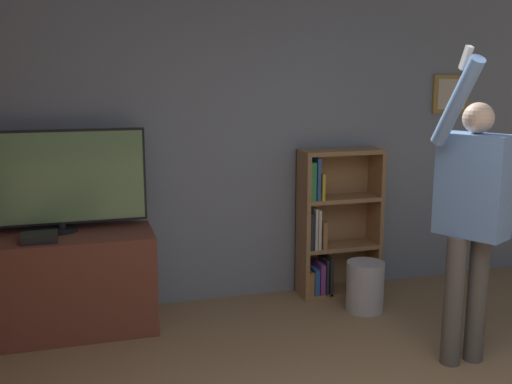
% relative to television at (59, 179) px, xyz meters
% --- Properties ---
extents(wall_back, '(6.46, 0.09, 2.70)m').
position_rel_television_xyz_m(wall_back, '(1.49, 0.28, 0.20)').
color(wall_back, gray).
rests_on(wall_back, ground_plane).
extents(tv_ledge, '(1.31, 0.58, 0.75)m').
position_rel_television_xyz_m(tv_ledge, '(0.00, -0.10, -0.78)').
color(tv_ledge, brown).
rests_on(tv_ledge, ground_plane).
extents(television, '(1.27, 0.22, 0.77)m').
position_rel_television_xyz_m(television, '(0.00, 0.00, 0.00)').
color(television, black).
rests_on(television, tv_ledge).
extents(game_console, '(0.25, 0.21, 0.06)m').
position_rel_television_xyz_m(game_console, '(-0.15, -0.23, -0.37)').
color(game_console, black).
rests_on(game_console, tv_ledge).
extents(bookshelf, '(0.72, 0.28, 1.28)m').
position_rel_television_xyz_m(bookshelf, '(2.23, 0.09, -0.54)').
color(bookshelf, '#997047').
rests_on(bookshelf, ground_plane).
extents(person, '(0.59, 0.58, 2.08)m').
position_rel_television_xyz_m(person, '(2.57, -1.37, -0.09)').
color(person, '#56514C').
rests_on(person, ground_plane).
extents(waste_bin, '(0.31, 0.31, 0.41)m').
position_rel_television_xyz_m(waste_bin, '(2.34, -0.36, -0.95)').
color(waste_bin, '#B7B7BC').
rests_on(waste_bin, ground_plane).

